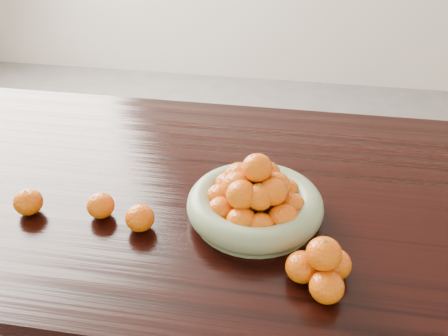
% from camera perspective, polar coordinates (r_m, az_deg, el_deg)
% --- Properties ---
extents(dining_table, '(2.00, 1.00, 0.75)m').
position_cam_1_polar(dining_table, '(1.37, -0.97, -5.38)').
color(dining_table, black).
rests_on(dining_table, ground).
extents(fruit_bowl, '(0.33, 0.33, 0.17)m').
position_cam_1_polar(fruit_bowl, '(1.19, 3.53, -3.69)').
color(fruit_bowl, gray).
rests_on(fruit_bowl, dining_table).
extents(orange_pyramid, '(0.14, 0.14, 0.12)m').
position_cam_1_polar(orange_pyramid, '(1.04, 11.12, -11.11)').
color(orange_pyramid, '#E26206').
rests_on(orange_pyramid, dining_table).
extents(loose_orange_0, '(0.07, 0.07, 0.07)m').
position_cam_1_polar(loose_orange_0, '(1.30, -21.47, -3.63)').
color(loose_orange_0, '#E26206').
rests_on(loose_orange_0, dining_table).
extents(loose_orange_1, '(0.07, 0.07, 0.06)m').
position_cam_1_polar(loose_orange_1, '(1.24, -13.93, -4.18)').
color(loose_orange_1, '#E26206').
rests_on(loose_orange_1, dining_table).
extents(loose_orange_2, '(0.07, 0.07, 0.06)m').
position_cam_1_polar(loose_orange_2, '(1.18, -9.60, -5.66)').
color(loose_orange_2, '#E26206').
rests_on(loose_orange_2, dining_table).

